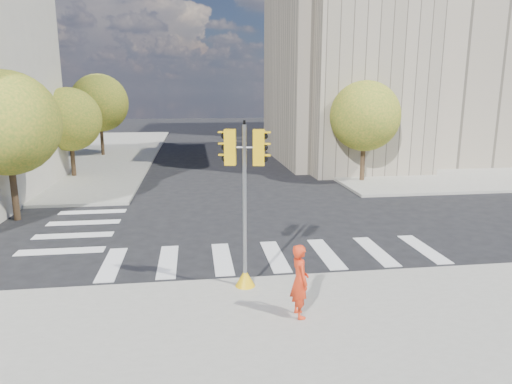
# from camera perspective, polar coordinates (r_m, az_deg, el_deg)

# --- Properties ---
(ground) EXTENTS (160.00, 160.00, 0.00)m
(ground) POSITION_cam_1_polar(r_m,az_deg,el_deg) (17.63, 1.55, -5.75)
(ground) COLOR black
(ground) RESTS_ON ground
(sidewalk_far_right) EXTENTS (28.00, 40.00, 0.15)m
(sidewalk_far_right) POSITION_cam_1_polar(r_m,az_deg,el_deg) (48.52, 20.28, 5.29)
(sidewalk_far_right) COLOR gray
(sidewalk_far_right) RESTS_ON ground
(civic_building) EXTENTS (26.00, 16.00, 19.39)m
(civic_building) POSITION_cam_1_polar(r_m,az_deg,el_deg) (40.11, 20.03, 14.27)
(civic_building) COLOR gray
(civic_building) RESTS_ON ground
(office_tower) EXTENTS (20.00, 18.00, 30.00)m
(office_tower) POSITION_cam_1_polar(r_m,az_deg,el_deg) (64.23, 15.97, 20.54)
(office_tower) COLOR #9EA0A3
(office_tower) RESTS_ON ground
(tree_lw_near) EXTENTS (4.40, 4.40, 6.41)m
(tree_lw_near) POSITION_cam_1_polar(r_m,az_deg,el_deg) (21.97, -28.75, 7.55)
(tree_lw_near) COLOR #382616
(tree_lw_near) RESTS_ON ground
(tree_lw_mid) EXTENTS (4.00, 4.00, 5.77)m
(tree_lw_mid) POSITION_cam_1_polar(r_m,az_deg,el_deg) (31.53, -22.30, 8.39)
(tree_lw_mid) COLOR #382616
(tree_lw_mid) RESTS_ON ground
(tree_lw_far) EXTENTS (4.80, 4.80, 6.95)m
(tree_lw_far) POSITION_cam_1_polar(r_m,az_deg,el_deg) (41.26, -18.99, 10.48)
(tree_lw_far) COLOR #382616
(tree_lw_far) RESTS_ON ground
(tree_re_near) EXTENTS (4.20, 4.20, 6.16)m
(tree_re_near) POSITION_cam_1_polar(r_m,az_deg,el_deg) (28.46, 13.46, 9.21)
(tree_re_near) COLOR #382616
(tree_re_near) RESTS_ON ground
(tree_re_mid) EXTENTS (4.60, 4.60, 6.66)m
(tree_re_mid) POSITION_cam_1_polar(r_m,az_deg,el_deg) (39.87, 7.19, 10.73)
(tree_re_mid) COLOR #382616
(tree_re_mid) RESTS_ON ground
(tree_re_far) EXTENTS (4.00, 4.00, 5.88)m
(tree_re_far) POSITION_cam_1_polar(r_m,az_deg,el_deg) (51.57, 3.70, 10.64)
(tree_re_far) COLOR #382616
(tree_re_far) RESTS_ON ground
(lamp_near) EXTENTS (0.35, 0.18, 8.11)m
(lamp_near) POSITION_cam_1_polar(r_m,az_deg,el_deg) (32.36, 11.77, 10.58)
(lamp_near) COLOR black
(lamp_near) RESTS_ON sidewalk_far_right
(lamp_far) EXTENTS (0.35, 0.18, 8.11)m
(lamp_far) POSITION_cam_1_polar(r_m,az_deg,el_deg) (45.80, 5.86, 11.27)
(lamp_far) COLOR black
(lamp_far) RESTS_ON sidewalk_far_right
(traffic_signal) EXTENTS (1.08, 0.56, 4.63)m
(traffic_signal) POSITION_cam_1_polar(r_m,az_deg,el_deg) (12.46, -1.40, -3.36)
(traffic_signal) COLOR #E2AC0B
(traffic_signal) RESTS_ON sidewalk_near
(photographer) EXTENTS (0.51, 0.71, 1.82)m
(photographer) POSITION_cam_1_polar(r_m,az_deg,el_deg) (11.21, 5.49, -10.99)
(photographer) COLOR red
(photographer) RESTS_ON sidewalk_near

